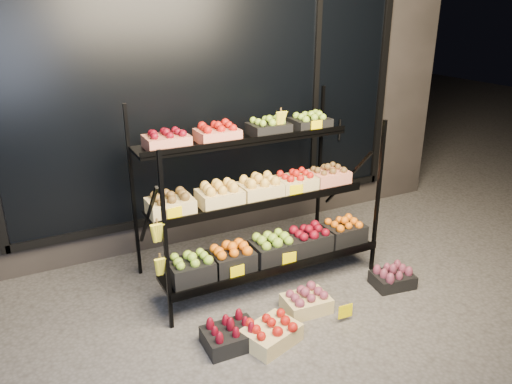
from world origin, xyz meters
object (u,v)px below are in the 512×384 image
display_rack (259,199)px  floor_crate_midright (306,301)px  floor_crate_midleft (231,335)px  floor_crate_left (271,332)px

display_rack → floor_crate_midright: display_rack is taller
floor_crate_midleft → display_rack: bearing=52.6°
floor_crate_midleft → floor_crate_midright: floor_crate_midleft is taller
floor_crate_left → floor_crate_midright: floor_crate_left is taller
floor_crate_left → floor_crate_midright: bearing=9.3°
display_rack → floor_crate_midright: bearing=-83.1°
floor_crate_left → floor_crate_midright: (0.48, 0.25, -0.01)m
floor_crate_midright → display_rack: bearing=100.8°
floor_crate_left → floor_crate_midright: 0.54m
display_rack → floor_crate_midleft: (-0.68, -0.84, -0.69)m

